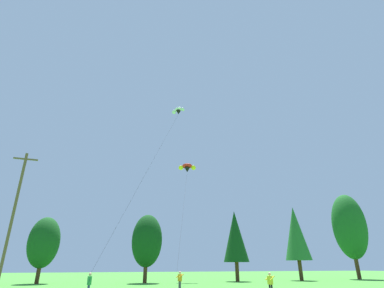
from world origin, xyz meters
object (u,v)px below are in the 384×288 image
kite_flyer_mid (180,279)px  parafoil_kite_mid_red_yellow (187,168)px  kite_flyer_near (89,283)px  parafoil_kite_high_white (178,111)px  kite_flyer_far (270,282)px  utility_pole (13,214)px

kite_flyer_mid → parafoil_kite_mid_red_yellow: bearing=70.5°
kite_flyer_near → parafoil_kite_high_white: size_ratio=0.08×
kite_flyer_mid → kite_flyer_far: size_ratio=1.00×
kite_flyer_mid → parafoil_kite_high_white: 22.14m
utility_pole → parafoil_kite_high_white: bearing=11.6°
kite_flyer_mid → parafoil_kite_mid_red_yellow: size_ratio=0.09×
utility_pole → kite_flyer_mid: (15.46, -2.74, -5.60)m
utility_pole → parafoil_kite_mid_red_yellow: bearing=34.2°
utility_pole → parafoil_kite_mid_red_yellow: parafoil_kite_mid_red_yellow is taller
kite_flyer_near → parafoil_kite_high_white: bearing=45.9°
kite_flyer_mid → parafoil_kite_mid_red_yellow: 25.02m
parafoil_kite_mid_red_yellow → kite_flyer_mid: bearing=-109.5°
kite_flyer_far → parafoil_kite_mid_red_yellow: (1.06, 24.63, 16.85)m
utility_pole → kite_flyer_mid: size_ratio=7.48×
kite_flyer_near → utility_pole: bearing=140.1°
kite_flyer_near → parafoil_kite_high_white: parafoil_kite_high_white is taller
kite_flyer_near → parafoil_kite_mid_red_yellow: size_ratio=0.09×
utility_pole → kite_flyer_far: size_ratio=7.48×
kite_flyer_mid → parafoil_kite_high_white: size_ratio=0.08×
utility_pole → kite_flyer_far: utility_pole is taller
utility_pole → kite_flyer_far: bearing=-25.8°
kite_flyer_near → parafoil_kite_mid_red_yellow: bearing=55.6°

